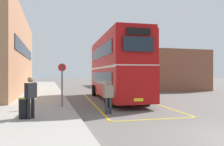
{
  "coord_description": "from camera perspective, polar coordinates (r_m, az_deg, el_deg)",
  "views": [
    {
      "loc": [
        -5.82,
        -5.05,
        2.04
      ],
      "look_at": [
        -0.88,
        11.76,
        2.06
      ],
      "focal_mm": 34.78,
      "sensor_mm": 36.0,
      "label": 1
    }
  ],
  "objects": [
    {
      "name": "bay_marking_yellow",
      "position": [
        14.85,
        3.07,
        -7.95
      ],
      "size": [
        5.0,
        12.53,
        0.01
      ],
      "color": "gold",
      "rests_on": "ground"
    },
    {
      "name": "double_decker_bus",
      "position": [
        16.55,
        1.06,
        1.56
      ],
      "size": [
        3.31,
        10.4,
        4.75
      ],
      "color": "black",
      "rests_on": "ground"
    },
    {
      "name": "depot_building_right",
      "position": [
        31.61,
        11.42,
        0.53
      ],
      "size": [
        6.92,
        14.75,
        4.74
      ],
      "color": "brown",
      "rests_on": "ground"
    },
    {
      "name": "sidewalk_left",
      "position": [
        21.95,
        -18.17,
        -5.22
      ],
      "size": [
        4.0,
        57.6,
        0.14
      ],
      "primitive_type": "cube",
      "color": "#A39E93",
      "rests_on": "ground"
    },
    {
      "name": "single_deck_bus",
      "position": [
        34.56,
        -0.3,
        -0.73
      ],
      "size": [
        2.89,
        8.22,
        3.02
      ],
      "color": "black",
      "rests_on": "ground"
    },
    {
      "name": "pedestrian_boarding",
      "position": [
        10.92,
        -0.97,
        -5.7
      ],
      "size": [
        0.56,
        0.31,
        1.68
      ],
      "color": "#2D2D38",
      "rests_on": "ground"
    },
    {
      "name": "bus_stop_sign",
      "position": [
        12.58,
        -13.0,
        -1.96
      ],
      "size": [
        0.44,
        0.08,
        2.45
      ],
      "color": "#4C4C51",
      "rests_on": "sidewalk_left"
    },
    {
      "name": "ground_plane",
      "position": [
        20.4,
        0.28,
        -5.81
      ],
      "size": [
        135.6,
        135.6,
        0.0
      ],
      "primitive_type": "plane",
      "color": "#66605B"
    },
    {
      "name": "pedestrian_waiting_near",
      "position": [
        9.75,
        -20.57,
        -5.25
      ],
      "size": [
        0.49,
        0.52,
        1.75
      ],
      "color": "black",
      "rests_on": "sidewalk_left"
    },
    {
      "name": "litter_bin",
      "position": [
        9.95,
        -22.05,
        -8.53
      ],
      "size": [
        0.48,
        0.48,
        0.87
      ],
      "color": "black",
      "rests_on": "sidewalk_left"
    }
  ]
}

